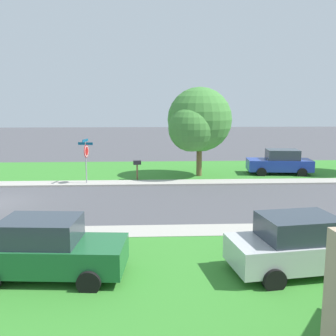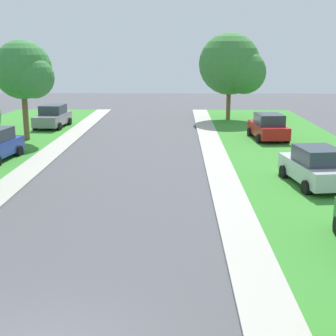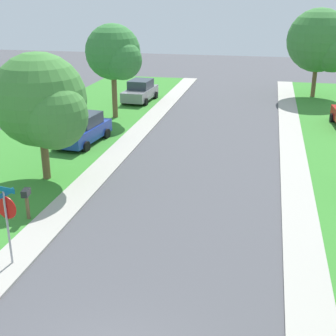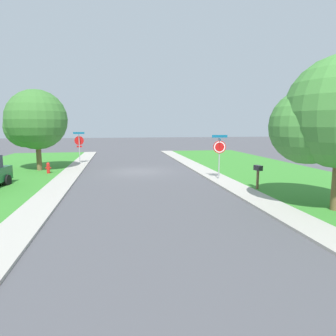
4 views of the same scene
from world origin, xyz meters
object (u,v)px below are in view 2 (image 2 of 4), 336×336
(car_silver_near_corner, at_px, (316,167))
(tree_corner_large, at_px, (233,66))
(car_grey_across_road, at_px, (53,117))
(tree_sidewalk_mid, at_px, (25,72))
(car_red_kerbside_mid, at_px, (268,127))

(car_silver_near_corner, height_order, tree_corner_large, tree_corner_large)
(car_grey_across_road, bearing_deg, tree_sidewalk_mid, -91.31)
(car_silver_near_corner, relative_size, tree_corner_large, 0.62)
(car_grey_across_road, bearing_deg, car_red_kerbside_mid, -17.37)
(car_grey_across_road, bearing_deg, car_silver_near_corner, -46.07)
(car_silver_near_corner, distance_m, tree_sidewalk_mid, 19.16)
(tree_sidewalk_mid, bearing_deg, car_grey_across_road, 88.69)
(car_red_kerbside_mid, distance_m, tree_sidewalk_mid, 16.00)
(car_grey_across_road, distance_m, car_red_kerbside_mid, 16.19)
(tree_sidewalk_mid, bearing_deg, car_silver_near_corner, -33.91)
(tree_corner_large, bearing_deg, car_grey_across_road, -162.30)
(car_grey_across_road, xyz_separation_m, car_red_kerbside_mid, (15.45, -4.83, 0.00))
(car_silver_near_corner, distance_m, car_red_kerbside_mid, 11.25)
(car_grey_across_road, height_order, tree_corner_large, tree_corner_large)
(car_grey_across_road, height_order, car_red_kerbside_mid, same)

